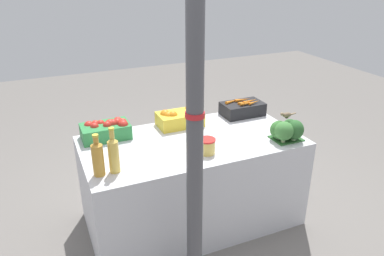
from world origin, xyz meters
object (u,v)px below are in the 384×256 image
carrot_crate (243,108)px  broccoli_pile (286,130)px  juice_bottle_golden (114,154)px  juice_bottle_amber (98,158)px  support_pole (195,134)px  orange_crate (180,118)px  apple_crate (107,129)px  sparrow_bird (286,115)px  pickle_jar (207,146)px

carrot_crate → broccoli_pile: (0.03, -0.58, 0.02)m
broccoli_pile → juice_bottle_golden: (-1.30, 0.05, 0.05)m
juice_bottle_amber → support_pole: bearing=-44.5°
orange_crate → carrot_crate: carrot_crate is taller
apple_crate → sparrow_bird: (1.25, -0.56, 0.12)m
juice_bottle_golden → sparrow_bird: 1.31m
apple_crate → sparrow_bird: sparrow_bird is taller
apple_crate → broccoli_pile: bearing=-25.4°
pickle_jar → sparrow_bird: (0.65, -0.02, 0.14)m
orange_crate → pickle_jar: orange_crate is taller
pickle_jar → sparrow_bird: size_ratio=0.90×
orange_crate → juice_bottle_golden: 0.86m
support_pole → sparrow_bird: 1.06m
apple_crate → sparrow_bird: size_ratio=2.68×
apple_crate → juice_bottle_golden: size_ratio=1.17×
orange_crate → broccoli_pile: bearing=-42.8°
support_pole → juice_bottle_amber: size_ratio=8.01×
broccoli_pile → juice_bottle_amber: 1.40m
support_pole → orange_crate: size_ratio=6.24×
carrot_crate → pickle_jar: (-0.61, -0.54, -0.01)m
sparrow_bird → support_pole: bearing=30.7°
juice_bottle_amber → juice_bottle_golden: 0.10m
pickle_jar → juice_bottle_amber: bearing=179.6°
support_pole → sparrow_bird: (0.95, 0.43, -0.20)m
apple_crate → juice_bottle_amber: (-0.16, -0.54, 0.05)m
apple_crate → carrot_crate: size_ratio=1.00×
orange_crate → juice_bottle_amber: size_ratio=1.28×
broccoli_pile → orange_crate: bearing=137.2°
apple_crate → support_pole: bearing=-73.1°
support_pole → sparrow_bird: bearing=24.6°
broccoli_pile → sparrow_bird: sparrow_bird is taller
carrot_crate → juice_bottle_amber: (-1.36, -0.53, 0.06)m
support_pole → juice_bottle_amber: 0.71m
orange_crate → pickle_jar: (-0.01, -0.54, -0.01)m
sparrow_bird → broccoli_pile: bearing=74.2°
support_pole → broccoli_pile: size_ratio=9.29×
pickle_jar → apple_crate: bearing=137.8°
broccoli_pile → juice_bottle_golden: size_ratio=0.78×
orange_crate → pickle_jar: size_ratio=2.97×
support_pole → juice_bottle_amber: (-0.46, 0.46, -0.28)m
apple_crate → carrot_crate: 1.20m
apple_crate → juice_bottle_amber: 0.56m
support_pole → pickle_jar: support_pole is taller
carrot_crate → pickle_jar: bearing=-138.5°
orange_crate → sparrow_bird: size_ratio=2.68×
apple_crate → orange_crate: size_ratio=1.00×
broccoli_pile → pickle_jar: (-0.64, 0.05, -0.03)m
support_pole → pickle_jar: (0.29, 0.45, -0.34)m
support_pole → broccoli_pile: support_pole is taller
orange_crate → juice_bottle_amber: juice_bottle_amber is taller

